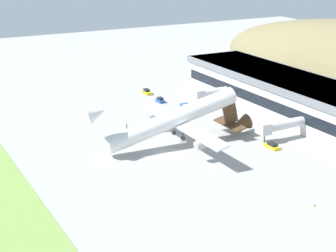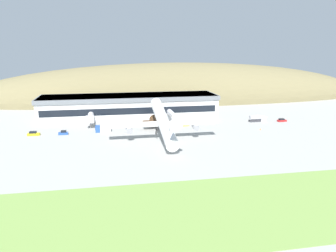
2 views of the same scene
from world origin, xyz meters
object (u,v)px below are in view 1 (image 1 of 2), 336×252
at_px(jetway_0, 209,93).
at_px(jetway_1, 279,126).
at_px(service_car_2, 272,146).
at_px(box_truck, 188,110).
at_px(service_car_0, 147,92).
at_px(traffic_cone_0, 314,205).
at_px(terminal_building, 289,93).
at_px(service_car_3, 160,100).
at_px(cargo_airplane, 176,120).

relative_size(jetway_0, jetway_1, 0.84).
distance_m(service_car_2, box_truck, 35.07).
distance_m(jetway_0, service_car_0, 24.40).
xyz_separation_m(jetway_1, traffic_cone_0, (33.83, -17.89, -3.71)).
xyz_separation_m(jetway_0, jetway_1, (36.11, -1.21, 0.00)).
bearing_deg(traffic_cone_0, service_car_2, 156.76).
distance_m(jetway_0, box_truck, 12.17).
bearing_deg(terminal_building, box_truck, -114.82).
xyz_separation_m(terminal_building, jetway_1, (18.02, -18.11, -2.18)).
bearing_deg(service_car_3, jetway_1, 13.30).
height_order(terminal_building, service_car_3, terminal_building).
height_order(jetway_0, service_car_3, jetway_0).
height_order(service_car_3, box_truck, box_truck).
relative_size(cargo_airplane, service_car_0, 10.02).
bearing_deg(jetway_0, service_car_2, -8.92).
bearing_deg(service_car_3, service_car_2, 6.60).
bearing_deg(jetway_0, service_car_0, -151.99).
bearing_deg(box_truck, service_car_2, 7.06).
relative_size(cargo_airplane, service_car_2, 10.23).
height_order(terminal_building, jetway_0, terminal_building).
bearing_deg(jetway_1, service_car_2, -51.56).
relative_size(jetway_1, service_car_2, 3.14).
bearing_deg(traffic_cone_0, service_car_0, 175.15).
distance_m(terminal_building, service_car_0, 48.82).
xyz_separation_m(jetway_0, cargo_airplane, (27.26, -26.88, 2.91)).
bearing_deg(jetway_1, terminal_building, 134.85).
xyz_separation_m(terminal_building, service_car_0, (-39.44, -28.26, -5.48)).
relative_size(jetway_0, service_car_0, 2.59).
height_order(cargo_airplane, traffic_cone_0, cargo_airplane).
bearing_deg(service_car_0, cargo_airplane, -17.72).
relative_size(terminal_building, cargo_airplane, 1.84).
bearing_deg(terminal_building, cargo_airplane, -78.18).
distance_m(terminal_building, jetway_0, 24.86).
relative_size(service_car_0, traffic_cone_0, 8.04).
distance_m(service_car_3, traffic_cone_0, 80.29).
relative_size(service_car_2, traffic_cone_0, 7.87).
distance_m(terminal_building, cargo_airplane, 44.74).
xyz_separation_m(service_car_2, box_truck, (-34.79, -4.31, 0.83)).
relative_size(jetway_0, service_car_2, 2.65).
height_order(jetway_1, traffic_cone_0, jetway_1).
height_order(cargo_airplane, service_car_0, cargo_airplane).
distance_m(service_car_0, service_car_3, 11.33).
distance_m(jetway_0, service_car_2, 40.79).
bearing_deg(service_car_3, box_truck, 5.56).
bearing_deg(service_car_2, service_car_3, -173.40).
bearing_deg(service_car_0, traffic_cone_0, -4.85).
xyz_separation_m(service_car_0, box_truck, (26.71, 0.74, 0.72)).
height_order(jetway_1, box_truck, jetway_1).
relative_size(jetway_0, cargo_airplane, 0.26).
distance_m(cargo_airplane, traffic_cone_0, 43.89).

